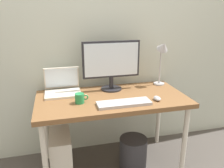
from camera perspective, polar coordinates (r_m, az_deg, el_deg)
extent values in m
plane|color=#4C4742|center=(2.38, 0.00, -19.34)|extent=(6.00, 6.00, 0.00)
cube|color=silver|center=(2.27, -2.47, 14.35)|extent=(4.40, 0.04, 2.60)
cube|color=brown|center=(2.04, 0.00, -3.74)|extent=(1.31, 0.66, 0.04)
cylinder|color=silver|center=(1.93, -16.27, -18.07)|extent=(0.04, 0.04, 0.67)
cylinder|color=silver|center=(2.19, 17.57, -13.35)|extent=(0.04, 0.04, 0.67)
cylinder|color=silver|center=(2.38, -15.96, -10.51)|extent=(0.04, 0.04, 0.67)
cylinder|color=silver|center=(2.60, 11.46, -7.59)|extent=(0.04, 0.04, 0.67)
cylinder|color=#232328|center=(2.22, -0.18, -1.14)|extent=(0.20, 0.20, 0.01)
cylinder|color=#232328|center=(2.20, -0.18, 0.39)|extent=(0.04, 0.04, 0.11)
cube|color=#232328|center=(2.14, -0.19, 6.15)|extent=(0.54, 0.03, 0.34)
cube|color=white|center=(2.12, -0.08, 6.05)|extent=(0.51, 0.01, 0.30)
cube|color=silver|center=(2.12, -12.06, -2.38)|extent=(0.32, 0.22, 0.02)
cube|color=silver|center=(2.21, -12.41, 1.52)|extent=(0.32, 0.05, 0.21)
cube|color=white|center=(2.20, -12.40, 1.49)|extent=(0.30, 0.04, 0.18)
cylinder|color=#B2B2B7|center=(2.41, 11.57, 0.10)|extent=(0.11, 0.11, 0.01)
cylinder|color=#B2B2B7|center=(2.36, 11.85, 4.35)|extent=(0.02, 0.02, 0.35)
cone|color=#B2B2B7|center=(2.29, 12.62, 9.15)|extent=(0.11, 0.14, 0.13)
cube|color=#B2B2B7|center=(1.87, 3.00, -4.77)|extent=(0.44, 0.14, 0.02)
ellipsoid|color=#B2B2B7|center=(1.99, 11.14, -3.51)|extent=(0.06, 0.09, 0.03)
cylinder|color=#268C4C|center=(1.91, -8.06, -3.54)|extent=(0.08, 0.08, 0.08)
torus|color=#268C4C|center=(1.91, -6.56, -3.30)|extent=(0.05, 0.01, 0.05)
cube|color=silver|center=(2.19, -12.54, -16.94)|extent=(0.18, 0.36, 0.42)
cylinder|color=#333338|center=(2.29, 5.25, -16.60)|extent=(0.26, 0.26, 0.30)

